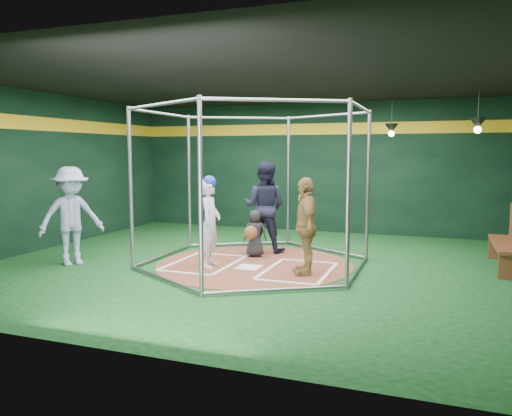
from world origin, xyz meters
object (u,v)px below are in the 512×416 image
(batter_figure, at_px, (210,222))
(umpire, at_px, (265,207))
(dugout_bench, at_px, (512,238))
(visitor_leopard, at_px, (306,226))

(batter_figure, height_order, umpire, umpire)
(batter_figure, relative_size, dugout_bench, 0.88)
(umpire, bearing_deg, batter_figure, 75.40)
(umpire, xyz_separation_m, dugout_bench, (4.87, 0.03, -0.40))
(umpire, bearing_deg, visitor_leopard, 129.07)
(batter_figure, distance_m, umpire, 1.85)
(batter_figure, bearing_deg, dugout_bench, 18.73)
(visitor_leopard, bearing_deg, batter_figure, -109.75)
(batter_figure, relative_size, visitor_leopard, 1.00)
(batter_figure, bearing_deg, visitor_leopard, 2.76)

